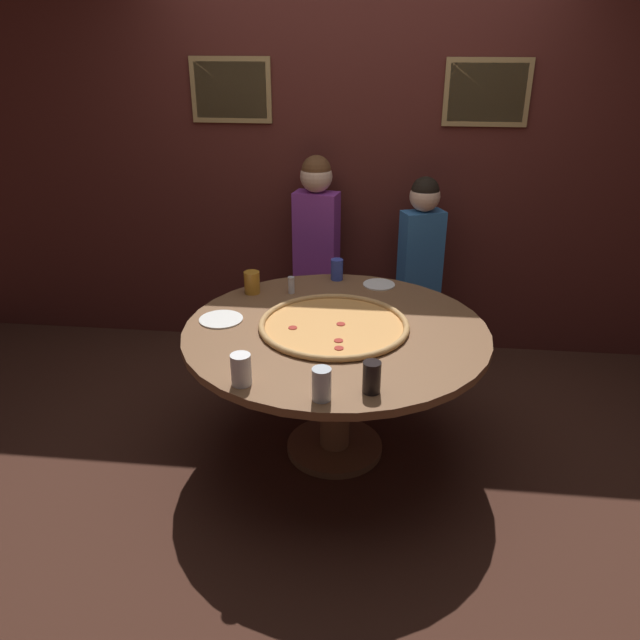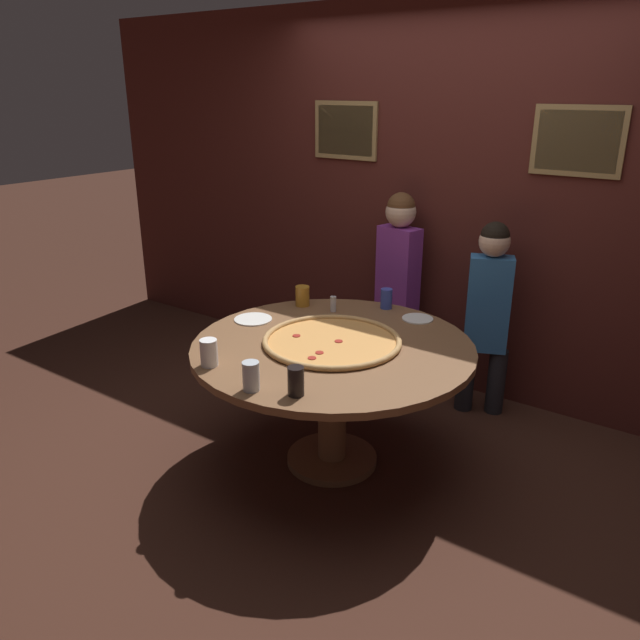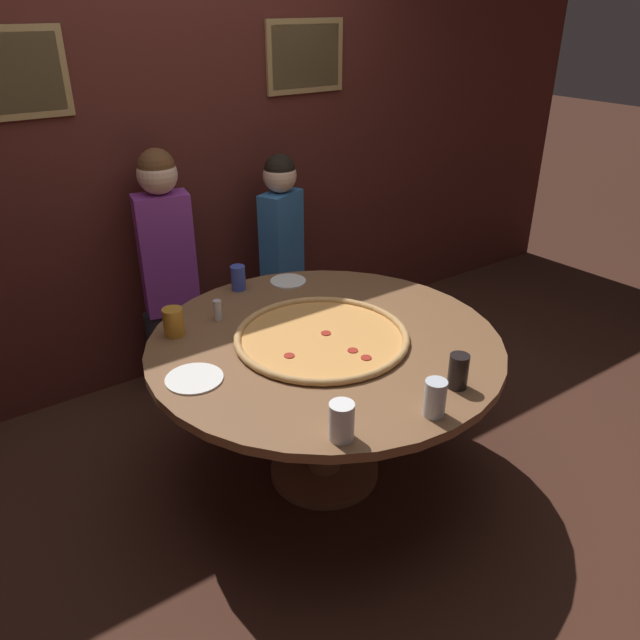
{
  "view_description": "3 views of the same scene",
  "coord_description": "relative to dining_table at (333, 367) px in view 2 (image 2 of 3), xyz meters",
  "views": [
    {
      "loc": [
        0.23,
        -2.8,
        2.09
      ],
      "look_at": [
        -0.07,
        -0.06,
        0.81
      ],
      "focal_mm": 35.0,
      "sensor_mm": 36.0,
      "label": 1
    },
    {
      "loc": [
        1.74,
        -2.58,
        2.05
      ],
      "look_at": [
        -0.08,
        -0.0,
        0.86
      ],
      "focal_mm": 35.0,
      "sensor_mm": 36.0,
      "label": 2
    },
    {
      "loc": [
        -1.37,
        -1.91,
        2.06
      ],
      "look_at": [
        -0.08,
        -0.07,
        0.89
      ],
      "focal_mm": 35.0,
      "sensor_mm": 36.0,
      "label": 3
    }
  ],
  "objects": [
    {
      "name": "ground_plane",
      "position": [
        0.0,
        0.0,
        -0.6
      ],
      "size": [
        24.0,
        24.0,
        0.0
      ],
      "primitive_type": "plane",
      "color": "#422319"
    },
    {
      "name": "back_wall",
      "position": [
        0.0,
        1.37,
        0.7
      ],
      "size": [
        6.4,
        0.08,
        2.6
      ],
      "color": "#4C1E19",
      "rests_on": "ground_plane"
    },
    {
      "name": "dining_table",
      "position": [
        0.0,
        0.0,
        0.0
      ],
      "size": [
        1.53,
        1.53,
        0.74
      ],
      "color": "brown",
      "rests_on": "ground_plane"
    },
    {
      "name": "giant_pizza",
      "position": [
        -0.01,
        0.01,
        0.15
      ],
      "size": [
        0.76,
        0.76,
        0.03
      ],
      "color": "#E0994C",
      "rests_on": "dining_table"
    },
    {
      "name": "drink_cup_far_left",
      "position": [
        0.2,
        -0.59,
        0.2
      ],
      "size": [
        0.08,
        0.08,
        0.14
      ],
      "primitive_type": "cylinder",
      "color": "black",
      "rests_on": "dining_table"
    },
    {
      "name": "drink_cup_far_right",
      "position": [
        -0.05,
        0.68,
        0.2
      ],
      "size": [
        0.07,
        0.07,
        0.13
      ],
      "primitive_type": "cylinder",
      "color": "#384CB7",
      "rests_on": "dining_table"
    },
    {
      "name": "drink_cup_centre_back",
      "position": [
        -0.35,
        -0.58,
        0.2
      ],
      "size": [
        0.09,
        0.09,
        0.14
      ],
      "primitive_type": "cylinder",
      "color": "white",
      "rests_on": "dining_table"
    },
    {
      "name": "drink_cup_by_shaker",
      "position": [
        0.0,
        -0.66,
        0.21
      ],
      "size": [
        0.08,
        0.08,
        0.14
      ],
      "primitive_type": "cylinder",
      "color": "silver",
      "rests_on": "dining_table"
    },
    {
      "name": "drink_cup_near_right",
      "position": [
        -0.51,
        0.41,
        0.2
      ],
      "size": [
        0.09,
        0.09,
        0.13
      ],
      "primitive_type": "cylinder",
      "color": "#BC7A23",
      "rests_on": "dining_table"
    },
    {
      "name": "white_plate_right_side",
      "position": [
        -0.6,
        0.03,
        0.14
      ],
      "size": [
        0.23,
        0.23,
        0.01
      ],
      "primitive_type": "cylinder",
      "color": "white",
      "rests_on": "dining_table"
    },
    {
      "name": "white_plate_far_back",
      "position": [
        0.2,
        0.61,
        0.14
      ],
      "size": [
        0.19,
        0.19,
        0.01
      ],
      "primitive_type": "cylinder",
      "color": "white",
      "rests_on": "dining_table"
    },
    {
      "name": "condiment_shaker",
      "position": [
        -0.29,
        0.43,
        0.18
      ],
      "size": [
        0.04,
        0.04,
        0.1
      ],
      "color": "silver",
      "rests_on": "dining_table"
    },
    {
      "name": "diner_far_right",
      "position": [
        -0.23,
        1.15,
        0.18
      ],
      "size": [
        0.36,
        0.21,
        1.38
      ],
      "rotation": [
        0.0,
        0.0,
        2.94
      ],
      "color": "#232328",
      "rests_on": "ground_plane"
    },
    {
      "name": "diner_far_left",
      "position": [
        0.46,
        1.08,
        0.12
      ],
      "size": [
        0.34,
        0.23,
        1.28
      ],
      "rotation": [
        0.0,
        0.0,
        -2.74
      ],
      "color": "#232328",
      "rests_on": "ground_plane"
    }
  ]
}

